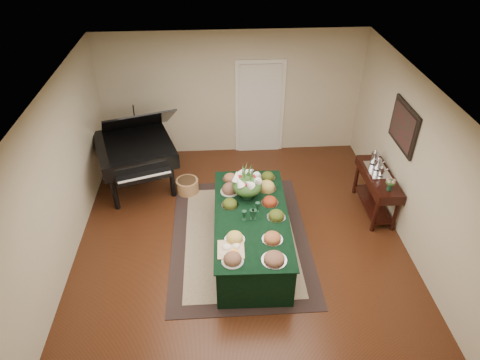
{
  "coord_description": "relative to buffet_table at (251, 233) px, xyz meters",
  "views": [
    {
      "loc": [
        -0.37,
        -5.38,
        5.08
      ],
      "look_at": [
        0.0,
        0.3,
        1.05
      ],
      "focal_mm": 32.0,
      "sensor_mm": 36.0,
      "label": 1
    }
  ],
  "objects": [
    {
      "name": "buffet_table",
      "position": [
        0.0,
        0.0,
        0.0
      ],
      "size": [
        1.23,
        2.5,
        0.75
      ],
      "color": "black",
      "rests_on": "ground"
    },
    {
      "name": "floral_centerpiece",
      "position": [
        -0.03,
        0.47,
        0.67
      ],
      "size": [
        0.51,
        0.51,
        0.51
      ],
      "color": "#153522",
      "rests_on": "buffet_table"
    },
    {
      "name": "cutting_board",
      "position": [
        -0.36,
        -0.74,
        0.41
      ],
      "size": [
        0.39,
        0.39,
        0.1
      ],
      "color": "tan",
      "rests_on": "buffet_table"
    },
    {
      "name": "green_goblets",
      "position": [
        0.0,
        -0.06,
        0.46
      ],
      "size": [
        0.3,
        0.27,
        0.18
      ],
      "color": "#153522",
      "rests_on": "buffet_table"
    },
    {
      "name": "grand_piano",
      "position": [
        -2.06,
        1.97,
        0.47
      ],
      "size": [
        1.77,
        1.97,
        1.71
      ],
      "color": "black",
      "rests_on": "ground"
    },
    {
      "name": "wicker_basket",
      "position": [
        -1.11,
        1.69,
        -0.24
      ],
      "size": [
        0.43,
        0.43,
        0.27
      ],
      "primitive_type": "cylinder",
      "color": "#9E6D3F",
      "rests_on": "ground"
    },
    {
      "name": "area_rug",
      "position": [
        -0.16,
        0.3,
        -0.37
      ],
      "size": [
        2.33,
        3.26,
        0.01
      ],
      "color": "black",
      "rests_on": "ground"
    },
    {
      "name": "mahogany_sideboard",
      "position": [
        2.35,
        0.9,
        0.24
      ],
      "size": [
        0.45,
        1.32,
        0.81
      ],
      "color": "black",
      "rests_on": "ground"
    },
    {
      "name": "pink_bouquet",
      "position": [
        2.35,
        0.44,
        0.58
      ],
      "size": [
        0.18,
        0.18,
        0.23
      ],
      "color": "#153522",
      "rests_on": "mahogany_sideboard"
    },
    {
      "name": "wall_painting",
      "position": [
        2.57,
        0.9,
        1.37
      ],
      "size": [
        0.05,
        0.95,
        0.75
      ],
      "color": "black",
      "rests_on": "ground"
    },
    {
      "name": "food_platters",
      "position": [
        0.03,
        0.07,
        0.42
      ],
      "size": [
        1.03,
        2.3,
        0.13
      ],
      "color": "silver",
      "rests_on": "buffet_table"
    },
    {
      "name": "kitchen_doorway",
      "position": [
        0.46,
        3.21,
        0.64
      ],
      "size": [
        1.05,
        0.07,
        2.1
      ],
      "color": "white",
      "rests_on": "ground"
    },
    {
      "name": "ground",
      "position": [
        -0.14,
        0.24,
        -0.38
      ],
      "size": [
        6.0,
        6.0,
        0.0
      ],
      "primitive_type": "plane",
      "color": "black",
      "rests_on": "ground"
    },
    {
      "name": "tea_service",
      "position": [
        2.35,
        1.07,
        0.54
      ],
      "size": [
        0.34,
        0.58,
        0.3
      ],
      "color": "silver",
      "rests_on": "mahogany_sideboard"
    }
  ]
}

